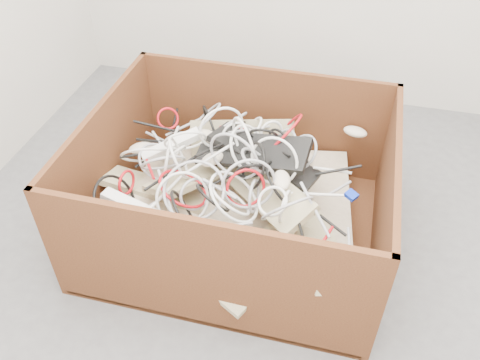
% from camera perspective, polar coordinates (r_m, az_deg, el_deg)
% --- Properties ---
extents(ground, '(3.00, 3.00, 0.00)m').
position_cam_1_polar(ground, '(2.20, 2.79, -10.30)').
color(ground, '#4F4F51').
rests_on(ground, ground).
extents(cardboard_box, '(1.24, 1.03, 0.59)m').
position_cam_1_polar(cardboard_box, '(2.25, -0.56, -3.25)').
color(cardboard_box, '#391B0E').
rests_on(cardboard_box, ground).
extents(keyboard_pile, '(1.15, 0.99, 0.41)m').
position_cam_1_polar(keyboard_pile, '(2.14, 0.53, -0.82)').
color(keyboard_pile, tan).
rests_on(keyboard_pile, cardboard_box).
extents(mice_scatter, '(1.06, 0.89, 0.21)m').
position_cam_1_polar(mice_scatter, '(2.10, 0.37, 0.81)').
color(mice_scatter, beige).
rests_on(mice_scatter, keyboard_pile).
extents(power_strip_left, '(0.25, 0.20, 0.11)m').
position_cam_1_polar(power_strip_left, '(2.24, -7.79, 3.90)').
color(power_strip_left, white).
rests_on(power_strip_left, keyboard_pile).
extents(power_strip_right, '(0.28, 0.10, 0.09)m').
position_cam_1_polar(power_strip_right, '(2.01, -11.88, -3.11)').
color(power_strip_right, white).
rests_on(power_strip_right, keyboard_pile).
extents(vga_plug, '(0.06, 0.06, 0.03)m').
position_cam_1_polar(vga_plug, '(2.06, 12.49, -1.69)').
color(vga_plug, '#0D2AC6').
rests_on(vga_plug, keyboard_pile).
extents(cable_tangle, '(1.09, 0.88, 0.48)m').
position_cam_1_polar(cable_tangle, '(2.07, -2.01, 1.79)').
color(cable_tangle, silver).
rests_on(cable_tangle, keyboard_pile).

